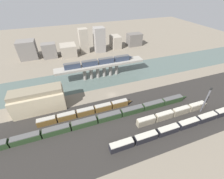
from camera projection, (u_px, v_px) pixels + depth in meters
name	position (u px, v px, depth m)	size (l,w,h in m)	color
ground_plane	(112.00, 95.00, 95.15)	(400.00, 400.00, 0.00)	#756B5B
railbed_yard	(128.00, 122.00, 76.91)	(280.00, 42.00, 0.01)	#282623
river_water	(101.00, 77.00, 113.06)	(320.00, 29.55, 0.01)	#4C5B56
bridge	(101.00, 67.00, 108.19)	(64.66, 7.82, 10.58)	gray
train_on_bridge	(100.00, 62.00, 105.57)	(50.86, 2.97, 3.91)	#2D384C
train_yard_near	(181.00, 126.00, 72.41)	(73.77, 3.08, 3.71)	black
train_yard_mid	(174.00, 113.00, 79.28)	(45.04, 2.63, 4.12)	gray
train_yard_far	(100.00, 119.00, 76.24)	(109.14, 3.20, 3.54)	#23381E
train_yard_outer	(88.00, 111.00, 80.50)	(51.95, 2.79, 3.72)	brown
warehouse_building	(39.00, 100.00, 81.19)	(26.89, 11.35, 13.18)	tan
signal_tower	(206.00, 100.00, 78.36)	(1.00, 0.84, 15.98)	#4C4C51
city_block_far_left	(28.00, 50.00, 135.17)	(15.06, 12.55, 16.30)	slate
city_block_left	(50.00, 51.00, 137.37)	(12.25, 8.65, 13.36)	slate
city_block_center	(68.00, 50.00, 142.34)	(14.26, 14.97, 10.42)	gray
city_block_right	(84.00, 41.00, 144.76)	(8.42, 8.02, 22.94)	gray
city_block_far_right	(99.00, 40.00, 146.75)	(10.08, 9.77, 23.41)	gray
city_block_tall	(115.00, 42.00, 158.55)	(9.12, 13.87, 12.49)	gray
city_block_low	(134.00, 40.00, 163.88)	(15.15, 10.09, 12.94)	#605B56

